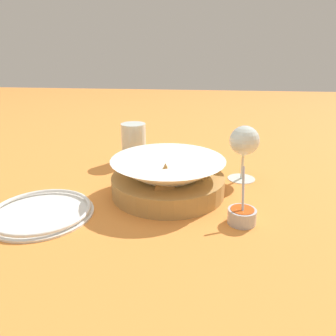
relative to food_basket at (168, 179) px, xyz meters
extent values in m
plane|color=orange|center=(0.02, 0.02, -0.04)|extent=(4.00, 4.00, 0.00)
cylinder|color=#B2894C|center=(0.00, 0.00, -0.02)|extent=(0.27, 0.27, 0.05)
cone|color=white|center=(0.00, 0.00, 0.01)|extent=(0.27, 0.27, 0.08)
cylinder|color=#3D842D|center=(0.00, 0.00, -0.01)|extent=(0.20, 0.20, 0.01)
pyramid|color=#B77A38|center=(0.06, -0.01, 0.02)|extent=(0.07, 0.06, 0.05)
pyramid|color=#B77A38|center=(-0.01, 0.06, 0.02)|extent=(0.06, 0.05, 0.05)
pyramid|color=#B77A38|center=(-0.06, 0.00, 0.03)|extent=(0.08, 0.08, 0.07)
pyramid|color=#B77A38|center=(0.01, -0.06, 0.02)|extent=(0.08, 0.08, 0.06)
cylinder|color=#B7B7BC|center=(-0.12, -0.16, -0.02)|extent=(0.06, 0.06, 0.03)
cylinder|color=#CC4C14|center=(-0.12, -0.16, -0.02)|extent=(0.05, 0.05, 0.02)
cylinder|color=#B7B7BC|center=(-0.11, -0.16, 0.02)|extent=(0.06, 0.01, 0.10)
cylinder|color=silver|center=(0.11, -0.19, -0.04)|extent=(0.07, 0.07, 0.00)
cylinder|color=silver|center=(0.11, -0.19, 0.00)|extent=(0.01, 0.01, 0.07)
sphere|color=silver|center=(0.11, -0.19, 0.07)|extent=(0.08, 0.08, 0.08)
sphere|color=#E5B77F|center=(0.11, -0.19, 0.06)|extent=(0.05, 0.05, 0.05)
cylinder|color=silver|center=(0.23, 0.13, 0.02)|extent=(0.07, 0.07, 0.12)
cylinder|color=gold|center=(0.23, 0.13, 0.01)|extent=(0.06, 0.06, 0.08)
torus|color=silver|center=(0.27, 0.13, 0.02)|extent=(0.08, 0.01, 0.08)
cylinder|color=white|center=(-0.14, 0.25, -0.03)|extent=(0.22, 0.22, 0.01)
torus|color=white|center=(-0.14, 0.25, -0.03)|extent=(0.21, 0.21, 0.01)
camera|label=1|loc=(-0.72, -0.08, 0.30)|focal=35.00mm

